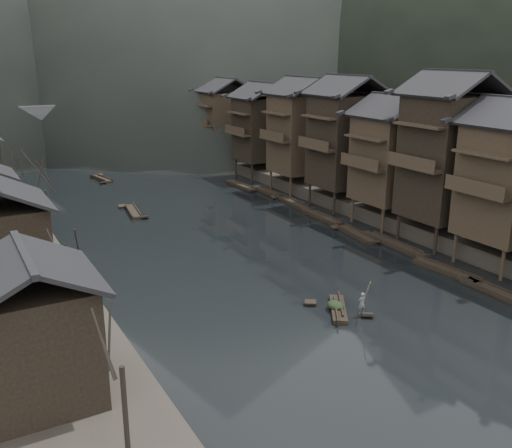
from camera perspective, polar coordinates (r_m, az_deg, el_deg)
water at (r=42.09m, az=7.35°, el=-7.65°), size 300.00×300.00×0.00m
right_bank at (r=92.92m, az=10.24°, el=6.33°), size 40.00×200.00×1.80m
stilt_houses at (r=64.45m, az=10.16°, el=9.08°), size 9.00×67.60×16.09m
bare_trees at (r=45.31m, az=-20.45°, el=1.74°), size 3.98×42.48×7.95m
moored_sampans at (r=60.11m, az=8.05°, el=0.07°), size 3.03×47.83×0.47m
midriver_boats at (r=86.60m, az=-13.96°, el=4.88°), size 12.66×47.70×0.45m
stone_bridge at (r=105.88m, az=-16.54°, el=9.47°), size 40.00×6.00×9.00m
hero_sampan at (r=40.53m, az=8.23°, el=-8.37°), size 3.25×4.43×0.43m
cargo_heap at (r=40.37m, az=7.96°, el=-7.61°), size 1.05×1.37×0.63m
boatman at (r=39.65m, az=10.56°, el=-7.48°), size 0.58×0.39×1.55m
bamboo_pole at (r=38.86m, az=10.97°, el=-4.18°), size 0.89×2.02×3.25m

